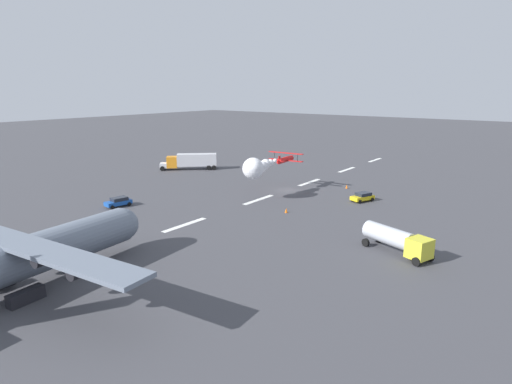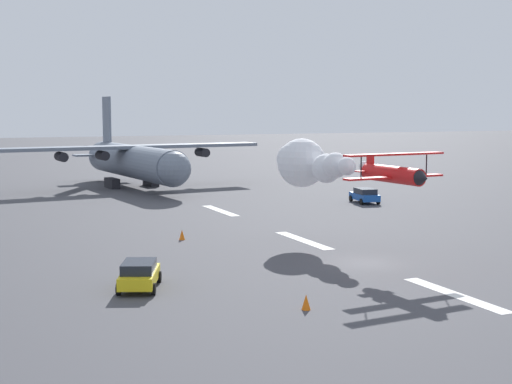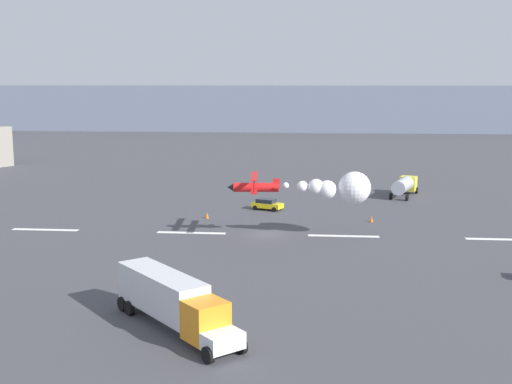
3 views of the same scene
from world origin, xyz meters
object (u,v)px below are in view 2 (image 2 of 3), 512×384
airport_staff_sedan (139,274)px  cargo_transport_plane (137,161)px  followme_car_yellow (365,195)px  traffic_cone_near (306,302)px  stunt_biplane_red (313,164)px  traffic_cone_far (182,235)px

airport_staff_sedan → cargo_transport_plane: bearing=-14.1°
cargo_transport_plane → followme_car_yellow: bearing=-141.7°
cargo_transport_plane → followme_car_yellow: cargo_transport_plane is taller
airport_staff_sedan → traffic_cone_near: 9.62m
stunt_biplane_red → traffic_cone_near: (-16.49, 8.86, -5.29)m
stunt_biplane_red → traffic_cone_near: stunt_biplane_red is taller
stunt_biplane_red → traffic_cone_near: 19.45m
followme_car_yellow → traffic_cone_far: (-13.41, 23.74, -0.44)m
cargo_transport_plane → traffic_cone_near: size_ratio=43.48×
stunt_biplane_red → traffic_cone_far: 10.91m
stunt_biplane_red → traffic_cone_far: (4.30, 8.52, -5.29)m
stunt_biplane_red → cargo_transport_plane: bearing=3.9°
cargo_transport_plane → airport_staff_sedan: bearing=165.9°
followme_car_yellow → airport_staff_sedan: size_ratio=0.98×
traffic_cone_far → traffic_cone_near: bearing=179.1°
followme_car_yellow → airport_staff_sedan: 40.63m
cargo_transport_plane → stunt_biplane_red: bearing=-176.1°
followme_car_yellow → traffic_cone_near: size_ratio=5.83×
cargo_transport_plane → airport_staff_sedan: size_ratio=7.29×
cargo_transport_plane → airport_staff_sedan: 51.28m
airport_staff_sedan → followme_car_yellow: bearing=-48.4°
stunt_biplane_red → traffic_cone_far: stunt_biplane_red is taller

